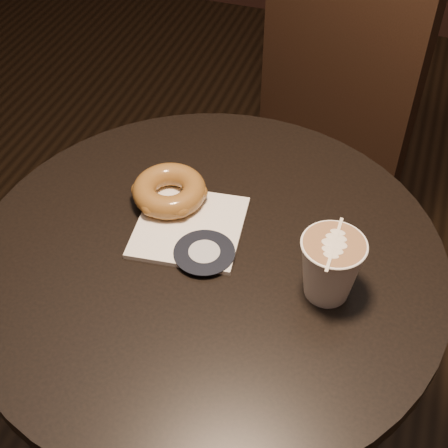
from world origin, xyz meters
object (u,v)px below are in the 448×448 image
object	(u,v)px
chair	(309,133)
doughnut	(169,190)
cafe_table	(210,331)
latte_cup	(330,268)
pastry_bag	(189,227)

from	to	relation	value
chair	doughnut	size ratio (longest dim) A/B	8.63
cafe_table	chair	size ratio (longest dim) A/B	0.75
latte_cup	doughnut	bearing A→B (deg)	160.54
doughnut	chair	bearing A→B (deg)	76.27
cafe_table	chair	distance (m)	0.59
pastry_bag	latte_cup	bearing A→B (deg)	-20.10
chair	pastry_bag	xyz separation A→B (m)	(-0.07, -0.55, 0.20)
pastry_bag	doughnut	xyz separation A→B (m)	(-0.05, 0.04, 0.02)
chair	latte_cup	world-z (taller)	chair
cafe_table	pastry_bag	size ratio (longest dim) A/B	4.74
cafe_table	pastry_bag	bearing A→B (deg)	139.52
chair	latte_cup	bearing A→B (deg)	-53.50
pastry_bag	doughnut	bearing A→B (deg)	131.59
chair	pastry_bag	distance (m)	0.59
cafe_table	latte_cup	distance (m)	0.31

